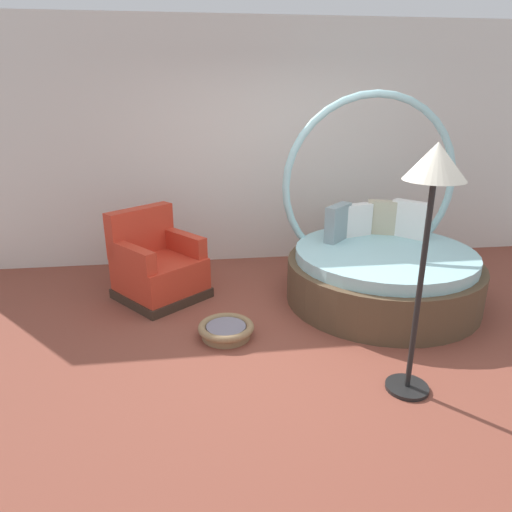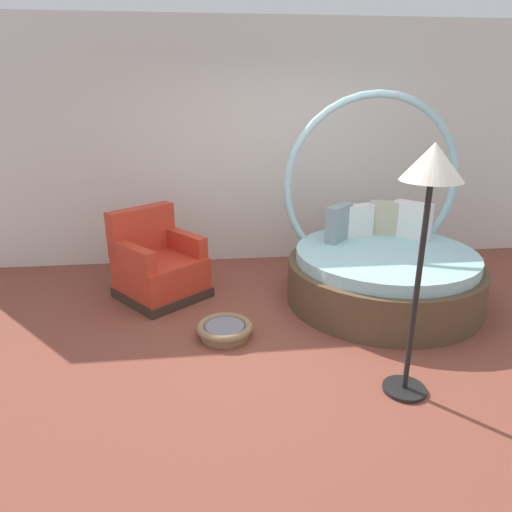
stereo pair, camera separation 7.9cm
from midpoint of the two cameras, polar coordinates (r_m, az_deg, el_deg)
ground_plane at (r=4.25m, az=5.77°, el=-10.51°), size 8.00×8.00×0.02m
back_wall at (r=5.95m, az=1.59°, el=13.42°), size 8.00×0.12×2.93m
round_daybed at (r=5.08m, az=15.62°, el=-0.90°), size 2.00×2.00×2.13m
red_armchair at (r=5.08m, az=-11.54°, el=-1.32°), size 1.12×1.12×0.94m
pet_basket at (r=4.27m, az=-3.31°, el=-8.99°), size 0.51×0.51×0.13m
floor_lamp at (r=3.20m, az=21.27°, el=7.77°), size 0.40×0.40×1.82m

